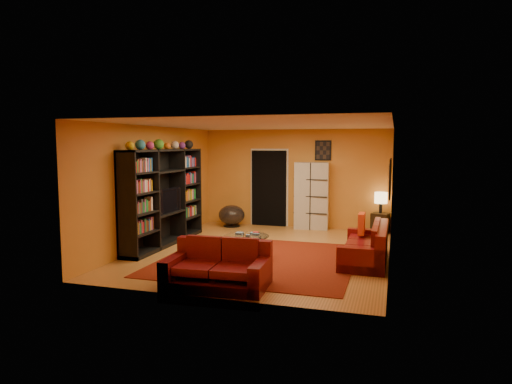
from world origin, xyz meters
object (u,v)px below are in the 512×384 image
(coffee_table, at_px, (246,238))
(sofa, at_px, (369,247))
(tv, at_px, (166,200))
(bowl_chair, at_px, (232,215))
(loveseat, at_px, (219,268))
(side_table, at_px, (380,223))
(storage_cabinet, at_px, (311,196))
(table_lamp, at_px, (381,198))
(entertainment_unit, at_px, (164,197))

(coffee_table, bearing_deg, sofa, 10.32)
(tv, xyz_separation_m, bowl_chair, (0.61, 2.52, -0.68))
(tv, relative_size, loveseat, 0.58)
(side_table, bearing_deg, storage_cabinet, 178.36)
(bowl_chair, distance_m, table_lamp, 3.91)
(coffee_table, bearing_deg, side_table, 54.78)
(tv, distance_m, sofa, 4.42)
(tv, distance_m, coffee_table, 2.24)
(tv, relative_size, sofa, 0.47)
(storage_cabinet, bearing_deg, sofa, -66.52)
(entertainment_unit, height_order, bowl_chair, entertainment_unit)
(storage_cabinet, bearing_deg, side_table, -6.48)
(storage_cabinet, distance_m, side_table, 1.86)
(coffee_table, relative_size, storage_cabinet, 0.51)
(entertainment_unit, distance_m, coffee_table, 2.31)
(entertainment_unit, relative_size, side_table, 6.00)
(entertainment_unit, distance_m, table_lamp, 5.29)
(entertainment_unit, height_order, side_table, entertainment_unit)
(entertainment_unit, height_order, table_lamp, entertainment_unit)
(coffee_table, distance_m, bowl_chair, 3.48)
(coffee_table, bearing_deg, entertainment_unit, 162.67)
(bowl_chair, bearing_deg, loveseat, -72.20)
(coffee_table, distance_m, storage_cabinet, 3.55)
(loveseat, height_order, coffee_table, loveseat)
(entertainment_unit, distance_m, tv, 0.08)
(side_table, bearing_deg, tv, -148.21)
(bowl_chair, bearing_deg, table_lamp, 3.71)
(sofa, height_order, storage_cabinet, storage_cabinet)
(entertainment_unit, xyz_separation_m, bowl_chair, (0.66, 2.50, -0.74))
(loveseat, bearing_deg, bowl_chair, 14.36)
(entertainment_unit, relative_size, loveseat, 1.85)
(entertainment_unit, xyz_separation_m, side_table, (4.52, 2.75, -0.80))
(table_lamp, bearing_deg, bowl_chair, -176.29)
(sofa, relative_size, bowl_chair, 2.79)
(bowl_chair, bearing_deg, side_table, 3.71)
(storage_cabinet, xyz_separation_m, table_lamp, (1.75, -0.05, -0.00))
(tv, relative_size, bowl_chair, 1.32)
(side_table, bearing_deg, entertainment_unit, -148.67)
(tv, distance_m, bowl_chair, 2.68)
(side_table, height_order, table_lamp, table_lamp)
(tv, xyz_separation_m, table_lamp, (4.47, 2.77, -0.12))
(entertainment_unit, xyz_separation_m, storage_cabinet, (2.77, 2.80, -0.18))
(loveseat, height_order, table_lamp, table_lamp)
(entertainment_unit, distance_m, sofa, 4.48)
(coffee_table, xyz_separation_m, table_lamp, (2.41, 3.41, 0.47))
(entertainment_unit, height_order, storage_cabinet, entertainment_unit)
(loveseat, xyz_separation_m, bowl_chair, (-1.58, 4.91, 0.03))
(tv, distance_m, loveseat, 3.32)
(coffee_table, relative_size, bowl_chair, 1.24)
(storage_cabinet, distance_m, bowl_chair, 2.20)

